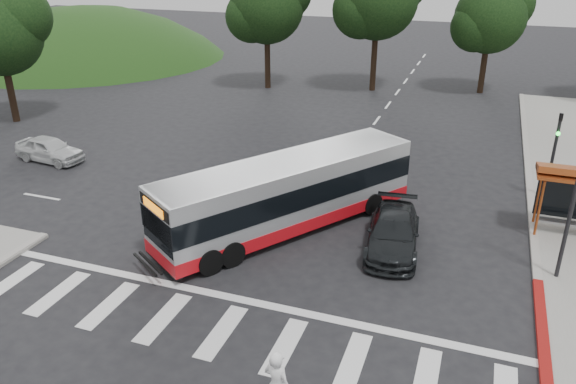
% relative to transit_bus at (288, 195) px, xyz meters
% --- Properties ---
extents(ground, '(140.00, 140.00, 0.00)m').
position_rel_transit_bus_xyz_m(ground, '(0.38, -1.94, -1.45)').
color(ground, black).
rests_on(ground, ground).
extents(curb_east, '(0.30, 40.00, 0.15)m').
position_rel_transit_bus_xyz_m(curb_east, '(9.38, 6.06, -1.37)').
color(curb_east, '#9E9991').
rests_on(curb_east, ground).
extents(curb_east_red, '(0.32, 6.00, 0.15)m').
position_rel_transit_bus_xyz_m(curb_east_red, '(9.38, -3.94, -1.37)').
color(curb_east_red, maroon).
rests_on(curb_east_red, ground).
extents(hillside_nw, '(44.00, 44.00, 10.00)m').
position_rel_transit_bus_xyz_m(hillside_nw, '(-31.62, 28.06, -1.45)').
color(hillside_nw, '#183A12').
rests_on(hillside_nw, ground).
extents(crosswalk_ladder, '(18.00, 2.60, 0.01)m').
position_rel_transit_bus_xyz_m(crosswalk_ladder, '(0.38, -6.94, -1.44)').
color(crosswalk_ladder, silver).
rests_on(crosswalk_ladder, ground).
extents(traffic_signal_ne_short, '(0.18, 0.37, 4.00)m').
position_rel_transit_bus_xyz_m(traffic_signal_ne_short, '(9.98, 6.55, 1.03)').
color(traffic_signal_ne_short, black).
rests_on(traffic_signal_ne_short, ground).
extents(tree_north_b, '(5.72, 5.33, 8.43)m').
position_rel_transit_bus_xyz_m(tree_north_b, '(6.45, 26.12, 4.21)').
color(tree_north_b, black).
rests_on(tree_north_b, ground).
extents(tree_north_c, '(6.16, 5.74, 9.30)m').
position_rel_transit_bus_xyz_m(tree_north_c, '(-9.55, 22.12, 4.84)').
color(tree_north_c, black).
rests_on(tree_north_c, ground).
extents(tree_west_a, '(5.72, 5.33, 8.43)m').
position_rel_transit_bus_xyz_m(tree_west_a, '(-21.55, 8.12, 4.21)').
color(tree_west_a, black).
rests_on(tree_west_a, ground).
extents(transit_bus, '(8.21, 10.69, 2.89)m').
position_rel_transit_bus_xyz_m(transit_bus, '(0.00, 0.00, 0.00)').
color(transit_bus, '#A7A9AC').
rests_on(transit_bus, ground).
extents(dark_sedan, '(2.39, 4.83, 1.35)m').
position_rel_transit_bus_xyz_m(dark_sedan, '(4.27, -0.24, -0.77)').
color(dark_sedan, black).
rests_on(dark_sedan, ground).
extents(west_car_white, '(3.99, 1.93, 1.31)m').
position_rel_transit_bus_xyz_m(west_car_white, '(-14.42, 2.93, -0.79)').
color(west_car_white, silver).
rests_on(west_car_white, ground).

